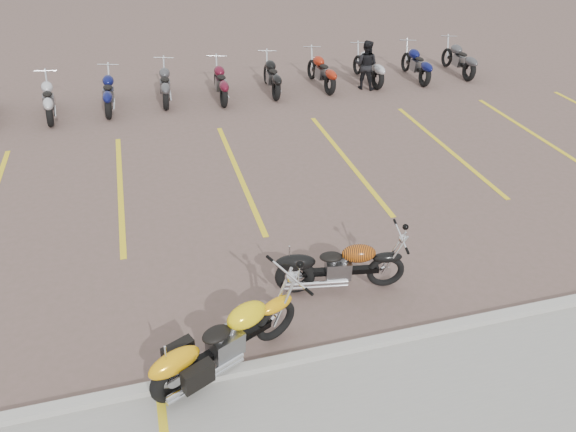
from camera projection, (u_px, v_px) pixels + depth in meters
name	position (u px, v px, depth m)	size (l,w,h in m)	color
ground	(283.00, 276.00, 9.91)	(100.00, 100.00, 0.00)	brown
curb	(318.00, 354.00, 8.24)	(60.00, 0.18, 0.12)	#ADAAA3
parking_stripes	(239.00, 173.00, 13.17)	(38.00, 5.50, 0.01)	yellow
yellow_cruiser	(223.00, 343.00, 7.83)	(2.29, 1.18, 1.01)	black
flame_cruiser	(337.00, 268.00, 9.36)	(2.19, 0.53, 0.91)	black
person_b	(366.00, 65.00, 17.75)	(0.75, 0.58, 1.54)	black
bg_bike_row	(219.00, 81.00, 17.11)	(17.14, 2.00, 1.10)	black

